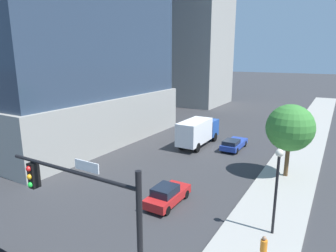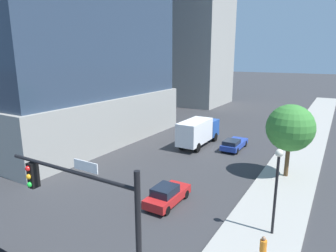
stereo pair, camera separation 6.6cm
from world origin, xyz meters
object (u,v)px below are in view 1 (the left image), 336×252
Objects in this scene: car_red at (167,195)px; pedestrian_orange_shirt at (263,250)px; traffic_light_pole at (91,216)px; street_lamp at (277,179)px; street_tree at (290,128)px; construction_building at (191,33)px; car_blue at (234,144)px; box_truck at (198,131)px.

pedestrian_orange_shirt reaches higher than car_red.
car_red is (-2.70, 9.89, -4.14)m from traffic_light_pole.
street_tree reaches higher than street_lamp.
street_tree is 13.20m from pedestrian_orange_shirt.
traffic_light_pole is 9.11m from pedestrian_orange_shirt.
street_lamp is at bearing -58.08° from construction_building.
construction_building is at bearing 124.62° from car_blue.
pedestrian_orange_shirt is (4.78, 6.71, -3.89)m from traffic_light_pole.
street_lamp is 18.31m from box_truck.
traffic_light_pole is 1.68× the size of car_red.
car_red is at bearing 105.28° from traffic_light_pole.
box_truck is at bearing 129.10° from street_lamp.
construction_building is 56.10m from pedestrian_orange_shirt.
traffic_light_pole is 11.06m from car_red.
street_lamp reaches higher than pedestrian_orange_shirt.
construction_building reaches higher than pedestrian_orange_shirt.
car_red is 0.55× the size of box_truck.
pedestrian_orange_shirt is (27.36, -46.80, -14.44)m from construction_building.
box_truck is 4.64× the size of pedestrian_orange_shirt.
street_tree is 9.21m from car_blue.
box_truck is 20.82m from pedestrian_orange_shirt.
car_red is 2.54× the size of pedestrian_orange_shirt.
traffic_light_pole reaches higher than box_truck.
street_lamp is 0.82× the size of street_tree.
street_tree is at bearing 94.40° from pedestrian_orange_shirt.
traffic_light_pole is 0.92× the size of box_truck.
construction_building is 22.33× the size of pedestrian_orange_shirt.
car_blue is 4.38m from box_truck.
construction_building is 5.25× the size of traffic_light_pole.
traffic_light_pole is at bearing -115.27° from street_lamp.
box_truck is at bearing 106.48° from car_red.
box_truck is (-4.16, -0.75, 1.15)m from car_blue.
traffic_light_pole reaches higher than car_red.
car_blue is at bearing 96.24° from traffic_light_pole.
street_lamp is at bearing 64.73° from traffic_light_pole.
street_lamp is 16.86m from car_blue.
car_blue is (-6.50, 5.30, -3.79)m from street_tree.
traffic_light_pole is (22.59, -53.51, -10.56)m from construction_building.
traffic_light_pole is at bearing -74.72° from car_red.
street_tree is at bearing -23.13° from box_truck.
traffic_light_pole is at bearing -101.09° from street_tree.
box_truck reaches higher than pedestrian_orange_shirt.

